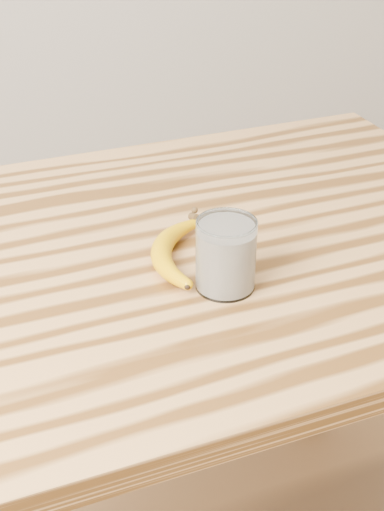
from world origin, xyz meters
name	(u,v)px	position (x,y,z in m)	size (l,w,h in m)	color
table	(165,314)	(0.00, 0.00, 0.77)	(1.20, 0.80, 0.90)	#B9844A
smoothie_glass	(226,256)	(0.05, -0.14, 0.95)	(0.08, 0.08, 0.11)	white
banana	(161,251)	(-0.02, -0.04, 0.92)	(0.09, 0.26, 0.03)	#D99C00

